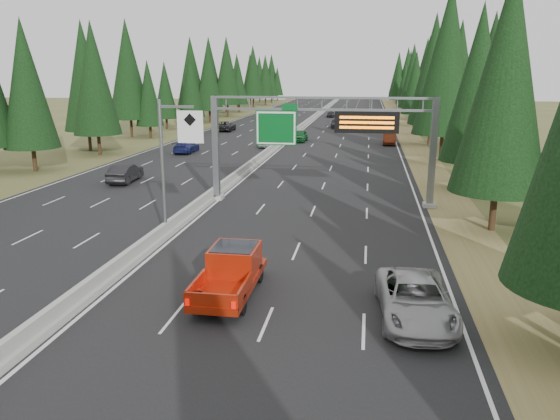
{
  "coord_description": "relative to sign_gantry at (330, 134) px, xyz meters",
  "views": [
    {
      "loc": [
        11.63,
        -4.57,
        9.49
      ],
      "look_at": [
        7.67,
        20.0,
        3.24
      ],
      "focal_mm": 35.0,
      "sensor_mm": 36.0,
      "label": 1
    }
  ],
  "objects": [
    {
      "name": "car_ahead_dkred",
      "position": [
        5.58,
        36.21,
        -4.38
      ],
      "size": [
        1.83,
        4.94,
        1.61
      ],
      "primitive_type": "imported",
      "rotation": [
        0.0,
        0.0,
        -0.02
      ],
      "color": "#571E0C",
      "rests_on": "road"
    },
    {
      "name": "tree_row_right",
      "position": [
        12.74,
        33.95,
        3.8
      ],
      "size": [
        11.45,
        241.24,
        18.79
      ],
      "color": "black",
      "rests_on": "ground"
    },
    {
      "name": "car_onc_far",
      "position": [
        -20.94,
        49.96,
        -4.38
      ],
      "size": [
        2.95,
        5.91,
        1.61
      ],
      "primitive_type": "imported",
      "rotation": [
        0.0,
        0.0,
        3.19
      ],
      "color": "black",
      "rests_on": "road"
    },
    {
      "name": "car_ahead_white",
      "position": [
        2.17,
        82.86,
        -4.48
      ],
      "size": [
        2.51,
        5.17,
        1.42
      ],
      "primitive_type": "imported",
      "rotation": [
        0.0,
        0.0,
        0.03
      ],
      "color": "white",
      "rests_on": "road"
    },
    {
      "name": "car_ahead_dkgrey",
      "position": [
        -2.76,
        57.81,
        -4.36
      ],
      "size": [
        2.72,
        5.86,
        1.66
      ],
      "primitive_type": "imported",
      "rotation": [
        0.0,
        0.0,
        0.07
      ],
      "color": "black",
      "rests_on": "road"
    },
    {
      "name": "road",
      "position": [
        -8.92,
        45.12,
        -5.23
      ],
      "size": [
        32.0,
        260.0,
        0.08
      ],
      "primitive_type": "cube",
      "color": "black",
      "rests_on": "ground"
    },
    {
      "name": "sign_gantry",
      "position": [
        0.0,
        0.0,
        0.0
      ],
      "size": [
        16.75,
        0.98,
        7.8
      ],
      "color": "slate",
      "rests_on": "road"
    },
    {
      "name": "shoulder_right",
      "position": [
        8.88,
        45.12,
        -5.24
      ],
      "size": [
        3.6,
        260.0,
        0.06
      ],
      "primitive_type": "cube",
      "color": "olive",
      "rests_on": "ground"
    },
    {
      "name": "median_barrier",
      "position": [
        -8.92,
        45.12,
        -4.85
      ],
      "size": [
        0.7,
        260.0,
        0.85
      ],
      "color": "gray",
      "rests_on": "road"
    },
    {
      "name": "shoulder_left",
      "position": [
        -26.72,
        45.12,
        -5.24
      ],
      "size": [
        3.6,
        260.0,
        0.06
      ],
      "primitive_type": "cube",
      "color": "#4A5125",
      "rests_on": "ground"
    },
    {
      "name": "hov_sign_pole",
      "position": [
        -8.33,
        -9.92,
        -0.54
      ],
      "size": [
        2.8,
        0.5,
        8.0
      ],
      "color": "slate",
      "rests_on": "road"
    },
    {
      "name": "car_onc_blue",
      "position": [
        -19.11,
        24.07,
        -4.44
      ],
      "size": [
        2.18,
        5.2,
        1.5
      ],
      "primitive_type": "imported",
      "rotation": [
        0.0,
        0.0,
        3.16
      ],
      "color": "navy",
      "rests_on": "road"
    },
    {
      "name": "silver_minivan",
      "position": [
        4.78,
        -19.04,
        -4.36
      ],
      "size": [
        3.13,
        6.11,
        1.65
      ],
      "primitive_type": "imported",
      "rotation": [
        0.0,
        0.0,
        0.07
      ],
      "color": "#9F9EA2",
      "rests_on": "road"
    },
    {
      "name": "red_pickup",
      "position": [
        -2.96,
        -17.44,
        -4.1
      ],
      "size": [
        2.15,
        6.01,
        1.96
      ],
      "color": "black",
      "rests_on": "road"
    },
    {
      "name": "car_onc_white",
      "position": [
        -10.42,
        30.65,
        -4.5
      ],
      "size": [
        1.64,
        4.04,
        1.37
      ],
      "primitive_type": "imported",
      "rotation": [
        0.0,
        0.0,
        3.14
      ],
      "color": "#B1B1B1",
      "rests_on": "road"
    },
    {
      "name": "car_ahead_far",
      "position": [
        -5.6,
        82.32,
        -4.52
      ],
      "size": [
        1.6,
        3.94,
        1.34
      ],
      "primitive_type": "imported",
      "rotation": [
        0.0,
        0.0,
        -0.01
      ],
      "color": "black",
      "rests_on": "road"
    },
    {
      "name": "car_ahead_green",
      "position": [
        -6.84,
        37.44,
        -4.38
      ],
      "size": [
        2.06,
        4.81,
        1.62
      ],
      "primitive_type": "imported",
      "rotation": [
        0.0,
        0.0,
        -0.03
      ],
      "color": "#135723",
      "rests_on": "road"
    },
    {
      "name": "tree_row_left",
      "position": [
        -31.2,
        31.83,
        3.93
      ],
      "size": [
        11.86,
        243.57,
        18.91
      ],
      "color": "black",
      "rests_on": "ground"
    },
    {
      "name": "car_onc_near",
      "position": [
        -18.46,
        5.44,
        -4.37
      ],
      "size": [
        2.07,
        5.06,
        1.63
      ],
      "primitive_type": "imported",
      "rotation": [
        0.0,
        0.0,
        3.21
      ],
      "color": "black",
      "rests_on": "road"
    }
  ]
}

